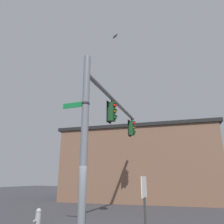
# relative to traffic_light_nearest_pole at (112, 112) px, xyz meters

# --- Properties ---
(signal_pole) EXTENTS (0.29, 0.29, 7.18)m
(signal_pole) POSITION_rel_traffic_light_nearest_pole_xyz_m (3.12, 0.24, -1.95)
(signal_pole) COLOR slate
(signal_pole) RESTS_ON ground
(mast_arm) EXTENTS (7.90, 0.88, 0.22)m
(mast_arm) POSITION_rel_traffic_light_nearest_pole_xyz_m (-0.82, -0.09, 0.81)
(mast_arm) COLOR slate
(traffic_light_nearest_pole) EXTENTS (0.54, 0.49, 1.31)m
(traffic_light_nearest_pole) POSITION_rel_traffic_light_nearest_pole_xyz_m (0.00, 0.00, 0.00)
(traffic_light_nearest_pole) COLOR black
(traffic_light_mid_inner) EXTENTS (0.54, 0.49, 1.31)m
(traffic_light_mid_inner) POSITION_rel_traffic_light_nearest_pole_xyz_m (-4.25, -0.36, 0.00)
(traffic_light_mid_inner) COLOR black
(street_name_sign) EXTENTS (0.33, 1.22, 0.22)m
(street_name_sign) POSITION_rel_traffic_light_nearest_pole_xyz_m (3.14, -0.01, -0.56)
(street_name_sign) COLOR #147238
(bird_flying) EXTENTS (0.20, 0.30, 0.10)m
(bird_flying) POSITION_rel_traffic_light_nearest_pole_xyz_m (1.85, 1.02, 3.31)
(bird_flying) COLOR #4C4742
(storefront_building) EXTENTS (10.14, 15.49, 6.65)m
(storefront_building) POSITION_rel_traffic_light_nearest_pole_xyz_m (-10.84, -1.87, -2.21)
(storefront_building) COLOR brown
(storefront_building) RESTS_ON ground
(tree_by_storefront) EXTENTS (3.18, 3.18, 5.47)m
(tree_by_storefront) POSITION_rel_traffic_light_nearest_pole_xyz_m (-12.84, -4.08, -1.69)
(tree_by_storefront) COLOR #4C3823
(tree_by_storefront) RESTS_ON ground
(fire_hydrant) EXTENTS (0.35, 0.24, 0.82)m
(fire_hydrant) POSITION_rel_traffic_light_nearest_pole_xyz_m (2.45, -2.33, -5.13)
(fire_hydrant) COLOR #99999E
(fire_hydrant) RESTS_ON ground
(historical_marker) EXTENTS (0.60, 0.08, 2.13)m
(historical_marker) POSITION_rel_traffic_light_nearest_pole_xyz_m (2.02, 2.25, -4.14)
(historical_marker) COLOR #333333
(historical_marker) RESTS_ON ground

